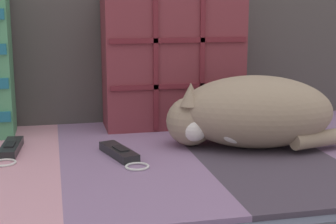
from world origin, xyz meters
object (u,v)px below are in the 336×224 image
at_px(game_remote_far, 120,153).
at_px(sleeping_cat, 247,114).
at_px(throw_pillow_quilted, 173,61).
at_px(game_remote_near, 11,149).

bearing_deg(game_remote_far, sleeping_cat, 3.24).
relative_size(throw_pillow_quilted, game_remote_near, 1.95).
bearing_deg(game_remote_near, sleeping_cat, -7.60).
bearing_deg(game_remote_near, game_remote_far, -20.48).
distance_m(game_remote_near, game_remote_far, 0.25).
height_order(throw_pillow_quilted, game_remote_near, throw_pillow_quilted).
relative_size(sleeping_cat, game_remote_far, 2.17).
distance_m(throw_pillow_quilted, game_remote_near, 0.47).
bearing_deg(game_remote_far, throw_pillow_quilted, 56.15).
distance_m(sleeping_cat, game_remote_far, 0.30).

